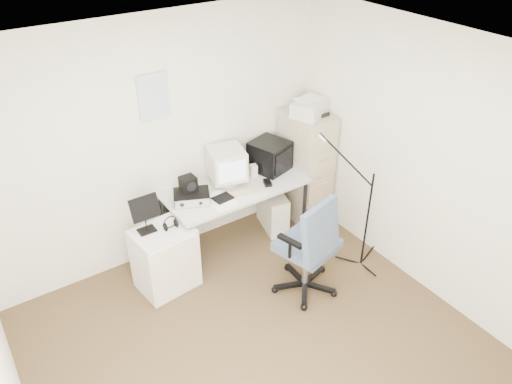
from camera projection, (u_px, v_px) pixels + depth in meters
floor at (265, 355)px, 4.27m from camera, size 3.60×3.60×0.01m
ceiling at (269, 70)px, 2.92m from camera, size 3.60×3.60×0.01m
wall_back at (160, 144)px, 4.85m from camera, size 3.60×0.02×2.50m
wall_right at (432, 169)px, 4.44m from camera, size 0.02×3.60×2.50m
wall_calendar at (153, 96)px, 4.56m from camera, size 0.30×0.02×0.44m
filing_cabinet at (305, 166)px, 5.70m from camera, size 0.40×0.60×1.30m
printer at (310, 108)px, 5.28m from camera, size 0.50×0.43×0.16m
desk at (236, 215)px, 5.38m from camera, size 1.50×0.70×0.73m
crt_monitor at (227, 166)px, 5.14m from camera, size 0.43×0.44×0.39m
crt_tv at (270, 156)px, 5.40m from camera, size 0.45×0.46×0.32m
desk_speaker at (253, 170)px, 5.32m from camera, size 0.08×0.08×0.13m
keyboard at (246, 193)px, 5.04m from camera, size 0.43×0.24×0.02m
mouse at (267, 183)px, 5.20m from camera, size 0.11×0.14×0.04m
radio_receiver at (192, 197)px, 4.92m from camera, size 0.42×0.37×0.10m
radio_speaker at (188, 184)px, 4.89m from camera, size 0.15×0.14×0.15m
papers at (219, 201)px, 4.93m from camera, size 0.27×0.35×0.02m
pc_tower at (273, 210)px, 5.69m from camera, size 0.33×0.53×0.46m
office_chair at (307, 243)px, 4.65m from camera, size 0.79×0.79×1.12m
side_cart at (165, 258)px, 4.82m from camera, size 0.58×0.49×0.67m
music_stand at (144, 214)px, 4.53m from camera, size 0.27×0.15×0.39m
headphones at (171, 224)px, 4.65m from camera, size 0.19×0.19×0.03m
mic_stand at (369, 207)px, 4.89m from camera, size 0.03×0.03×1.43m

